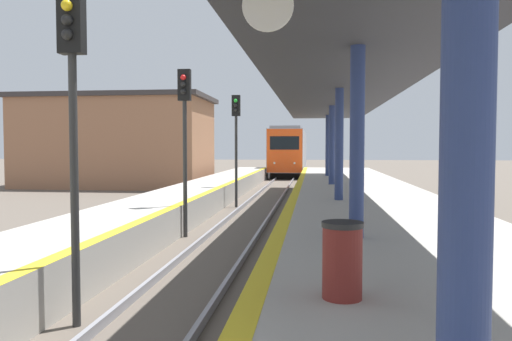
{
  "coord_description": "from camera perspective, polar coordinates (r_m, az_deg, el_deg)",
  "views": [
    {
      "loc": [
        2.34,
        -1.39,
        2.64
      ],
      "look_at": [
        0.38,
        15.37,
        1.84
      ],
      "focal_mm": 35.0,
      "sensor_mm": 36.0,
      "label": 1
    }
  ],
  "objects": [
    {
      "name": "station_building",
      "position": [
        34.69,
        -15.59,
        3.26
      ],
      "size": [
        12.49,
        6.95,
        6.01
      ],
      "color": "#9E6B4C",
      "rests_on": "ground"
    },
    {
      "name": "train",
      "position": [
        47.98,
        3.88,
        2.2
      ],
      "size": [
        2.89,
        17.32,
        4.33
      ],
      "color": "black",
      "rests_on": "ground"
    },
    {
      "name": "station_canopy",
      "position": [
        16.37,
        9.53,
        9.31
      ],
      "size": [
        4.34,
        33.81,
        3.79
      ],
      "color": "navy",
      "rests_on": "platform_right"
    },
    {
      "name": "signal_far",
      "position": [
        21.69,
        -2.29,
        4.69
      ],
      "size": [
        0.36,
        0.31,
        4.87
      ],
      "color": "#2D2D2D",
      "rests_on": "ground"
    },
    {
      "name": "signal_near",
      "position": [
        7.72,
        -20.25,
        8.09
      ],
      "size": [
        0.36,
        0.31,
        4.87
      ],
      "color": "#2D2D2D",
      "rests_on": "ground"
    },
    {
      "name": "signal_mid",
      "position": [
        14.64,
        -8.16,
        5.61
      ],
      "size": [
        0.36,
        0.31,
        4.87
      ],
      "color": "#2D2D2D",
      "rests_on": "ground"
    },
    {
      "name": "trash_bin",
      "position": [
        5.79,
        9.84,
        -10.04
      ],
      "size": [
        0.47,
        0.47,
        0.87
      ],
      "color": "maroon",
      "rests_on": "platform_right"
    }
  ]
}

